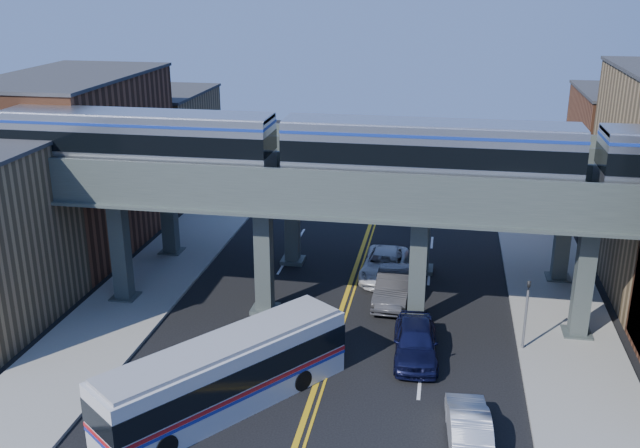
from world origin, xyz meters
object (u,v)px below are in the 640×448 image
(transit_train, at_px, (429,152))
(car_lane_a, at_px, (416,341))
(transit_bus, at_px, (226,375))
(car_lane_b, at_px, (394,286))
(car_lane_d, at_px, (411,199))
(car_lane_c, at_px, (384,265))
(car_parked_curb, at_px, (468,425))
(traffic_signal, at_px, (527,308))
(stop_sign, at_px, (329,332))

(transit_train, bearing_deg, car_lane_a, -91.59)
(transit_bus, height_order, car_lane_a, transit_bus)
(car_lane_b, height_order, car_lane_d, car_lane_d)
(car_lane_b, relative_size, car_lane_d, 0.84)
(transit_bus, xyz_separation_m, car_lane_c, (5.20, 14.68, -0.73))
(car_parked_curb, bearing_deg, car_lane_a, -73.30)
(car_lane_b, bearing_deg, car_lane_d, 91.88)
(traffic_signal, bearing_deg, car_parked_curb, -109.50)
(transit_train, distance_m, car_lane_a, 8.97)
(stop_sign, bearing_deg, car_lane_b, 72.53)
(transit_train, xyz_separation_m, car_lane_a, (-0.10, -3.52, -8.25))
(transit_train, height_order, car_lane_c, transit_train)
(car_lane_b, distance_m, car_lane_c, 3.29)
(car_lane_a, bearing_deg, car_lane_b, 100.10)
(stop_sign, xyz_separation_m, car_lane_a, (3.86, 1.48, -0.90))
(stop_sign, xyz_separation_m, car_parked_curb, (6.20, -4.62, -1.03))
(transit_train, xyz_separation_m, stop_sign, (-3.96, -5.00, -7.36))
(car_lane_a, distance_m, car_lane_b, 6.20)
(car_lane_b, bearing_deg, stop_sign, -105.45)
(transit_train, xyz_separation_m, car_lane_d, (-1.56, 18.90, -8.21))
(traffic_signal, distance_m, transit_bus, 14.38)
(car_lane_a, relative_size, car_parked_curb, 1.14)
(car_lane_a, distance_m, car_lane_c, 9.49)
(car_lane_c, distance_m, car_parked_curb, 16.00)
(car_lane_b, xyz_separation_m, car_parked_curb, (3.84, -12.12, -0.13))
(car_lane_a, height_order, car_parked_curb, car_lane_a)
(traffic_signal, distance_m, car_parked_curb, 8.24)
(transit_train, height_order, car_lane_a, transit_train)
(stop_sign, xyz_separation_m, traffic_signal, (8.90, 3.00, 0.54))
(traffic_signal, xyz_separation_m, transit_bus, (-12.54, -6.99, -0.81))
(traffic_signal, relative_size, car_lane_c, 0.75)
(transit_bus, distance_m, car_lane_b, 12.98)
(transit_train, bearing_deg, car_lane_b, 122.62)
(traffic_signal, bearing_deg, car_lane_d, 107.27)
(traffic_signal, relative_size, car_parked_curb, 0.93)
(car_parked_curb, bearing_deg, transit_bus, -7.94)
(car_lane_d, bearing_deg, traffic_signal, -67.40)
(traffic_signal, distance_m, car_lane_a, 5.46)
(traffic_signal, distance_m, car_lane_b, 8.07)
(transit_bus, height_order, car_parked_curb, transit_bus)
(car_lane_b, relative_size, car_lane_c, 0.95)
(transit_train, xyz_separation_m, car_lane_c, (-2.40, 5.69, -8.36))
(car_lane_c, height_order, car_parked_curb, car_lane_c)
(traffic_signal, relative_size, car_lane_a, 0.81)
(car_lane_c, bearing_deg, car_lane_a, -74.04)
(transit_bus, bearing_deg, car_lane_b, 9.69)
(stop_sign, bearing_deg, transit_bus, -132.40)
(car_parked_curb, bearing_deg, transit_train, -81.16)
(car_lane_a, height_order, car_lane_d, car_lane_d)
(traffic_signal, height_order, car_lane_d, traffic_signal)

